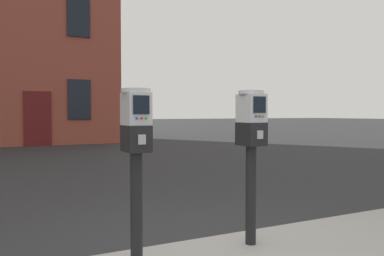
% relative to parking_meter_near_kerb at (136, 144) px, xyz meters
% --- Properties ---
extents(parking_meter_near_kerb, '(0.22, 0.25, 1.30)m').
position_rel_parking_meter_near_kerb_xyz_m(parking_meter_near_kerb, '(0.00, 0.00, 0.00)').
color(parking_meter_near_kerb, black).
rests_on(parking_meter_near_kerb, sidewalk_slab).
extents(parking_meter_twin_adjacent, '(0.22, 0.25, 1.31)m').
position_rel_parking_meter_near_kerb_xyz_m(parking_meter_twin_adjacent, '(1.03, 0.00, 0.01)').
color(parking_meter_twin_adjacent, black).
rests_on(parking_meter_twin_adjacent, sidewalk_slab).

